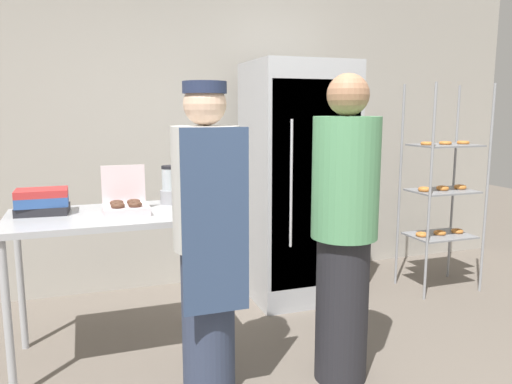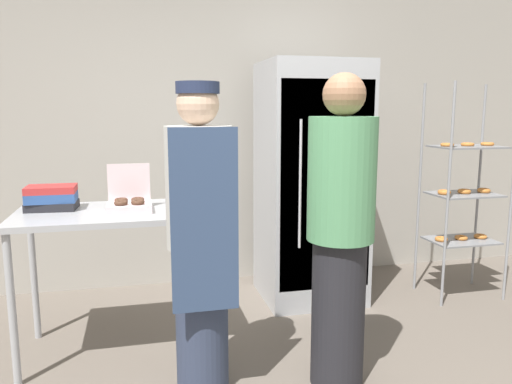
{
  "view_description": "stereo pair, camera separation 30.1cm",
  "coord_description": "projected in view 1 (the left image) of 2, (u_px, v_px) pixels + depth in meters",
  "views": [
    {
      "loc": [
        -1.01,
        -2.02,
        1.55
      ],
      "look_at": [
        -0.03,
        0.79,
        1.06
      ],
      "focal_mm": 35.0,
      "sensor_mm": 36.0,
      "label": 1
    },
    {
      "loc": [
        -0.72,
        -2.11,
        1.55
      ],
      "look_at": [
        -0.03,
        0.79,
        1.06
      ],
      "focal_mm": 35.0,
      "sensor_mm": 36.0,
      "label": 2
    }
  ],
  "objects": [
    {
      "name": "back_wall",
      "position": [
        201.0,
        115.0,
        4.41
      ],
      "size": [
        6.4,
        0.12,
        3.0
      ],
      "primitive_type": "cube",
      "color": "#ADA89E",
      "rests_on": "ground_plane"
    },
    {
      "name": "refrigerator",
      "position": [
        297.0,
        182.0,
        4.08
      ],
      "size": [
        0.79,
        0.75,
        1.92
      ],
      "color": "#ADAFB5",
      "rests_on": "ground_plane"
    },
    {
      "name": "baking_rack",
      "position": [
        442.0,
        191.0,
        4.27
      ],
      "size": [
        0.6,
        0.42,
        1.76
      ],
      "color": "#93969B",
      "rests_on": "ground_plane"
    },
    {
      "name": "prep_counter",
      "position": [
        106.0,
        231.0,
        3.04
      ],
      "size": [
        1.14,
        0.7,
        0.93
      ],
      "color": "#ADAFB5",
      "rests_on": "ground_plane"
    },
    {
      "name": "donut_box",
      "position": [
        126.0,
        206.0,
        3.02
      ],
      "size": [
        0.27,
        0.24,
        0.28
      ],
      "color": "silver",
      "rests_on": "prep_counter"
    },
    {
      "name": "blender_pitcher",
      "position": [
        169.0,
        187.0,
        3.32
      ],
      "size": [
        0.13,
        0.13,
        0.26
      ],
      "color": "#99999E",
      "rests_on": "prep_counter"
    },
    {
      "name": "binder_stack",
      "position": [
        42.0,
        202.0,
        3.0
      ],
      "size": [
        0.31,
        0.23,
        0.15
      ],
      "color": "#232328",
      "rests_on": "prep_counter"
    },
    {
      "name": "person_baker",
      "position": [
        207.0,
        237.0,
        2.65
      ],
      "size": [
        0.36,
        0.38,
        1.69
      ],
      "color": "#333D56",
      "rests_on": "ground_plane"
    },
    {
      "name": "person_customer",
      "position": [
        344.0,
        229.0,
        2.78
      ],
      "size": [
        0.37,
        0.37,
        1.74
      ],
      "color": "#232328",
      "rests_on": "ground_plane"
    }
  ]
}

